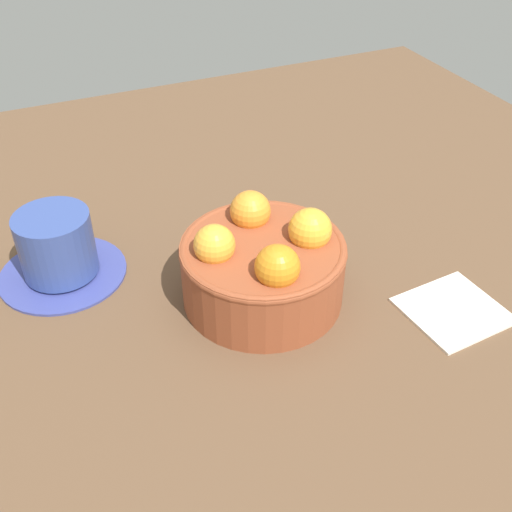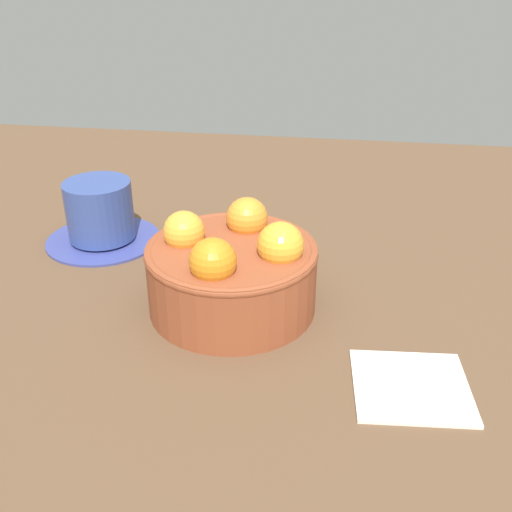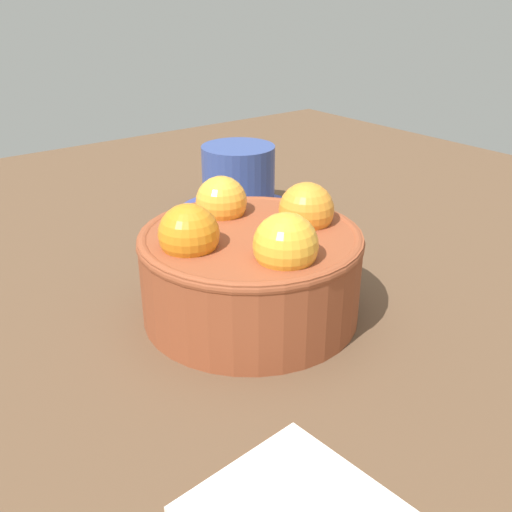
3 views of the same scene
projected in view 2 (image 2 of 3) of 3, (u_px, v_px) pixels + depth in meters
The scene contains 4 objects.
ground_plane at pixel (233, 323), 61.83cm from camera, with size 119.18×117.25×3.91cm, color brown.
terracotta_bowl at pixel (232, 270), 58.89cm from camera, with size 16.85×16.85×9.99cm.
coffee_cup at pixel (100, 216), 72.63cm from camera, with size 13.84×13.84×7.67cm.
folded_napkin at pixel (411, 385), 49.76cm from camera, with size 9.04×9.54×0.60cm, color white.
Camera 2 is at (50.46, 10.11, 33.08)cm, focal length 42.10 mm.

